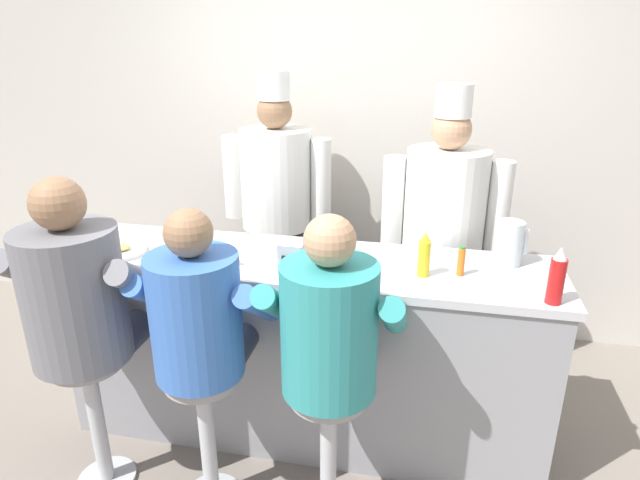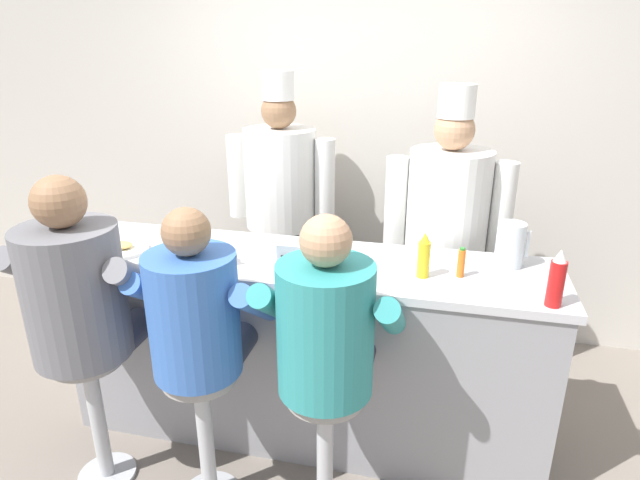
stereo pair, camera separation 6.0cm
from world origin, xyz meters
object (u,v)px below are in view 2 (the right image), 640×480
at_px(cereal_bowl, 351,269).
at_px(diner_seated_blue, 198,322).
at_px(coffee_mug_blue, 315,253).
at_px(mustard_bottle_yellow, 424,256).
at_px(ketchup_bottle_red, 557,280).
at_px(breakfast_plate, 121,249).
at_px(cook_in_whites_near, 281,202).
at_px(water_pitcher_clear, 510,245).
at_px(coffee_mug_tan, 220,256).
at_px(cook_in_whites_far, 445,232).
at_px(diner_seated_grey, 82,298).
at_px(napkin_dispenser_chrome, 290,258).
at_px(hot_sauce_bottle_orange, 461,263).
at_px(diner_seated_teal, 327,337).

relative_size(cereal_bowl, diner_seated_blue, 0.11).
bearing_deg(coffee_mug_blue, mustard_bottle_yellow, -5.30).
relative_size(ketchup_bottle_red, cereal_bowl, 1.53).
xyz_separation_m(breakfast_plate, coffee_mug_blue, (1.00, 0.09, 0.03)).
relative_size(mustard_bottle_yellow, breakfast_plate, 0.78).
xyz_separation_m(ketchup_bottle_red, cook_in_whites_near, (-1.51, 1.13, -0.11)).
bearing_deg(water_pitcher_clear, coffee_mug_tan, -167.42).
bearing_deg(diner_seated_blue, breakfast_plate, 145.17).
distance_m(breakfast_plate, cook_in_whites_far, 1.76).
bearing_deg(diner_seated_grey, breakfast_plate, 99.84).
height_order(cereal_bowl, cook_in_whites_near, cook_in_whites_near).
height_order(ketchup_bottle_red, cereal_bowl, ketchup_bottle_red).
height_order(mustard_bottle_yellow, diner_seated_blue, diner_seated_blue).
height_order(breakfast_plate, cereal_bowl, breakfast_plate).
bearing_deg(napkin_dispenser_chrome, diner_seated_grey, -155.29).
height_order(hot_sauce_bottle_orange, breakfast_plate, hot_sauce_bottle_orange).
bearing_deg(cereal_bowl, coffee_mug_blue, 152.97).
bearing_deg(napkin_dispenser_chrome, breakfast_plate, 177.22).
xyz_separation_m(mustard_bottle_yellow, diner_seated_blue, (-0.89, -0.48, -0.19)).
height_order(mustard_bottle_yellow, cook_in_whites_far, cook_in_whites_far).
bearing_deg(diner_seated_blue, mustard_bottle_yellow, 28.39).
distance_m(hot_sauce_bottle_orange, diner_seated_grey, 1.69).
height_order(coffee_mug_blue, napkin_dispenser_chrome, napkin_dispenser_chrome).
distance_m(diner_seated_teal, cook_in_whites_near, 1.58).
distance_m(diner_seated_grey, cook_in_whites_near, 1.51).
height_order(breakfast_plate, coffee_mug_tan, coffee_mug_tan).
height_order(water_pitcher_clear, diner_seated_grey, diner_seated_grey).
distance_m(hot_sauce_bottle_orange, diner_seated_blue, 1.19).
bearing_deg(mustard_bottle_yellow, hot_sauce_bottle_orange, 13.70).
height_order(water_pitcher_clear, coffee_mug_blue, water_pitcher_clear).
height_order(napkin_dispenser_chrome, diner_seated_blue, diner_seated_blue).
height_order(cereal_bowl, napkin_dispenser_chrome, napkin_dispenser_chrome).
bearing_deg(hot_sauce_bottle_orange, water_pitcher_clear, 39.43).
bearing_deg(ketchup_bottle_red, coffee_mug_tan, 176.72).
relative_size(ketchup_bottle_red, diner_seated_grey, 0.16).
bearing_deg(mustard_bottle_yellow, coffee_mug_blue, 174.70).
bearing_deg(diner_seated_teal, mustard_bottle_yellow, 54.88).
bearing_deg(hot_sauce_bottle_orange, coffee_mug_blue, 179.39).
relative_size(coffee_mug_tan, diner_seated_teal, 0.10).
bearing_deg(coffee_mug_tan, cereal_bowl, 2.43).
bearing_deg(diner_seated_grey, cereal_bowl, 20.87).
bearing_deg(diner_seated_grey, napkin_dispenser_chrome, 24.71).
height_order(napkin_dispenser_chrome, diner_seated_teal, diner_seated_teal).
relative_size(napkin_dispenser_chrome, cook_in_whites_near, 0.08).
relative_size(coffee_mug_blue, cook_in_whites_far, 0.07).
bearing_deg(cook_in_whites_far, diner_seated_teal, -110.42).
xyz_separation_m(breakfast_plate, napkin_dispenser_chrome, (0.91, -0.04, 0.06)).
xyz_separation_m(diner_seated_blue, diner_seated_teal, (0.55, 0.00, 0.01)).
bearing_deg(diner_seated_blue, cook_in_whites_far, 49.65).
xyz_separation_m(coffee_mug_tan, diner_seated_teal, (0.62, -0.40, -0.12)).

